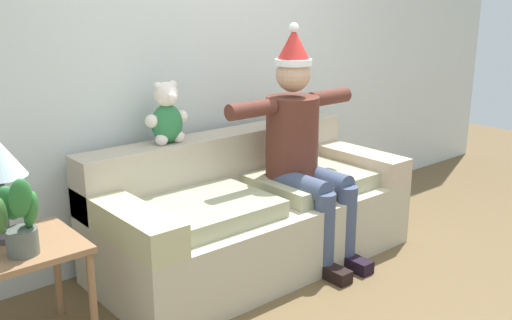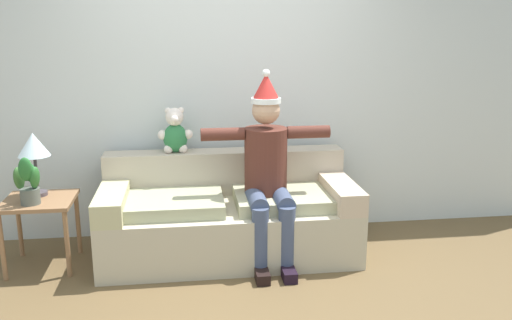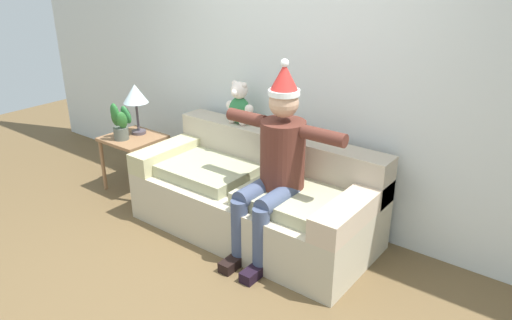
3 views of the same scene
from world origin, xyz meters
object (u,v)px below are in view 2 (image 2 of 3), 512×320
Objects in this scene: side_table at (40,210)px; table_lamp at (34,148)px; potted_plant at (28,182)px; teddy_bear at (175,132)px; couch at (228,215)px; person_seated at (268,167)px.

table_lamp is (-0.02, 0.10, 0.47)m from side_table.
table_lamp is at bearing 87.81° from potted_plant.
teddy_bear is at bearing 23.84° from potted_plant.
couch is 1.46m from side_table.
teddy_bear is 1.21m from side_table.
potted_plant is at bearing -92.19° from table_lamp.
person_seated is 1.78m from potted_plant.
potted_plant is (-0.01, -0.20, -0.21)m from table_lamp.
couch is 1.60m from table_lamp.
side_table is 1.47× the size of potted_plant.
person_seated reaches higher than side_table.
teddy_bear reaches higher than table_lamp.
table_lamp is at bearing 174.33° from person_seated.
person_seated reaches higher than couch.
table_lamp reaches higher than potted_plant.
person_seated is at bearing -5.67° from table_lamp.
potted_plant is at bearing -179.25° from person_seated.
potted_plant reaches higher than couch.
person_seated is 3.05× the size of table_lamp.
potted_plant is (-1.78, -0.02, -0.05)m from person_seated.
couch is 4.10× the size of table_lamp.
side_table is at bearing -160.26° from teddy_bear.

